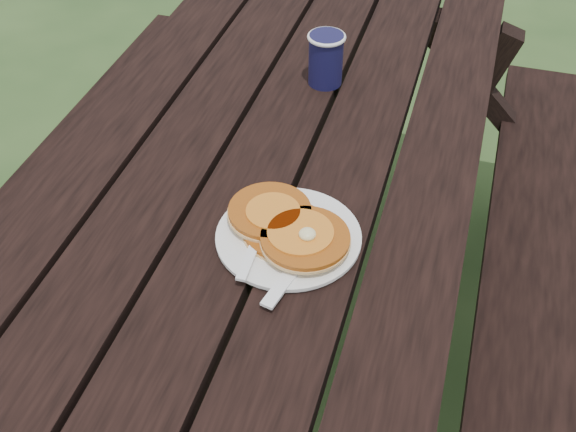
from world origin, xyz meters
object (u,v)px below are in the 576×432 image
(picnic_table, at_px, (278,270))
(coffee_cup, at_px, (326,56))
(plate, at_px, (289,238))
(pancake_stack, at_px, (288,227))

(picnic_table, distance_m, coffee_cup, 0.48)
(picnic_table, height_order, plate, plate)
(plate, bearing_deg, coffee_cup, 97.16)
(pancake_stack, xyz_separation_m, coffee_cup, (-0.06, 0.46, 0.04))
(pancake_stack, relative_size, coffee_cup, 1.92)
(picnic_table, relative_size, plate, 8.10)
(picnic_table, xyz_separation_m, coffee_cup, (0.05, 0.19, 0.44))
(plate, xyz_separation_m, pancake_stack, (-0.00, 0.00, 0.02))
(plate, relative_size, coffee_cup, 2.08)
(plate, height_order, coffee_cup, coffee_cup)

